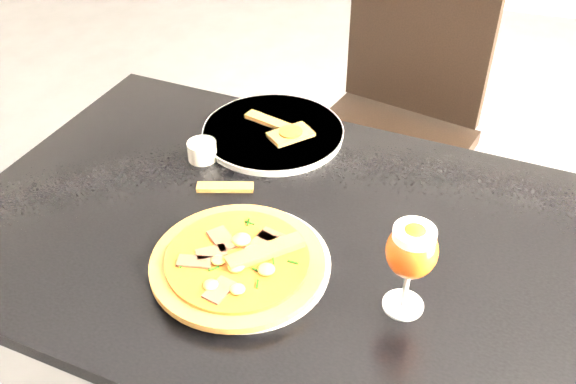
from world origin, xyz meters
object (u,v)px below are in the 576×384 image
(beer_glass, at_px, (412,251))
(pizza, at_px, (238,261))
(dining_table, at_px, (280,263))
(chair_far, at_px, (392,124))

(beer_glass, bearing_deg, pizza, -178.42)
(dining_table, height_order, pizza, pizza)
(chair_far, relative_size, beer_glass, 5.73)
(dining_table, relative_size, pizza, 4.28)
(dining_table, xyz_separation_m, chair_far, (0.09, 0.77, -0.13))
(chair_far, relative_size, pizza, 3.25)
(dining_table, height_order, beer_glass, beer_glass)
(dining_table, xyz_separation_m, pizza, (-0.03, -0.13, 0.12))
(dining_table, relative_size, chair_far, 1.32)
(pizza, bearing_deg, dining_table, 76.18)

